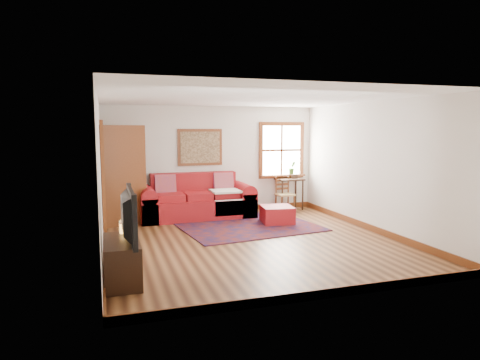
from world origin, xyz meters
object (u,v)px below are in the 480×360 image
object	(u,v)px
red_leather_sofa	(197,203)
media_cabinet	(122,261)
red_ottoman	(277,215)
ladder_back_chair	(284,193)
side_table	(289,184)

from	to	relation	value
red_leather_sofa	media_cabinet	size ratio (longest dim) A/B	2.50
red_ottoman	ladder_back_chair	distance (m)	1.35
red_leather_sofa	media_cabinet	xyz separation A→B (m)	(-1.77, -3.69, -0.05)
red_leather_sofa	side_table	distance (m)	2.41
ladder_back_chair	media_cabinet	world-z (taller)	ladder_back_chair
red_ottoman	side_table	distance (m)	1.70
red_ottoman	ladder_back_chair	size ratio (longest dim) A/B	0.76
side_table	ladder_back_chair	xyz separation A→B (m)	(-0.23, -0.22, -0.19)
red_leather_sofa	ladder_back_chair	bearing A→B (deg)	0.88
side_table	ladder_back_chair	size ratio (longest dim) A/B	0.92
media_cabinet	ladder_back_chair	bearing A→B (deg)	43.61
red_leather_sofa	red_ottoman	bearing A→B (deg)	-36.88
red_leather_sofa	media_cabinet	distance (m)	4.10
red_leather_sofa	ladder_back_chair	xyz separation A→B (m)	(2.14, 0.03, 0.12)
red_leather_sofa	side_table	xyz separation A→B (m)	(2.37, 0.26, 0.31)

